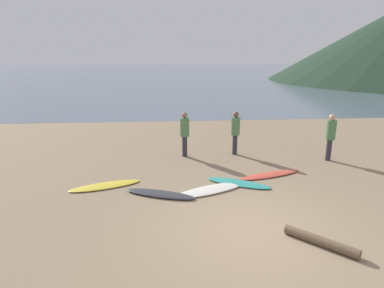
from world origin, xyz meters
The scene contains 11 objects.
ground_plane centered at (0.00, 10.00, -0.10)m, with size 120.00×120.00×0.20m, color #8C7559.
ocean_water centered at (0.00, 62.28, 0.00)m, with size 140.00×100.00×0.01m, color slate.
surfboard_0 centered at (-3.65, 2.78, 0.03)m, with size 2.05×0.54×0.06m, color yellow.
surfboard_1 centered at (-2.03, 2.03, 0.04)m, with size 2.01×0.47×0.09m, color #333338.
surfboard_2 centered at (-0.61, 2.22, 0.04)m, with size 2.23×0.59×0.07m, color silver.
surfboard_3 centered at (0.30, 2.66, 0.03)m, with size 1.95×0.53×0.07m, color teal.
surfboard_4 centered at (1.47, 3.28, 0.03)m, with size 2.23×0.47×0.06m, color #D84C38.
person_0 centered at (0.80, 5.65, 0.98)m, with size 0.34×0.34×1.67m.
person_1 centered at (4.05, 4.64, 1.01)m, with size 0.34×0.34×1.71m.
person_2 centered at (-1.15, 5.54, 1.00)m, with size 0.34×0.34×1.70m.
driftwood_log centered at (1.25, -0.68, 0.10)m, with size 0.20×0.20×1.50m, color brown.
Camera 1 is at (-1.82, -6.31, 3.77)m, focal length 30.57 mm.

